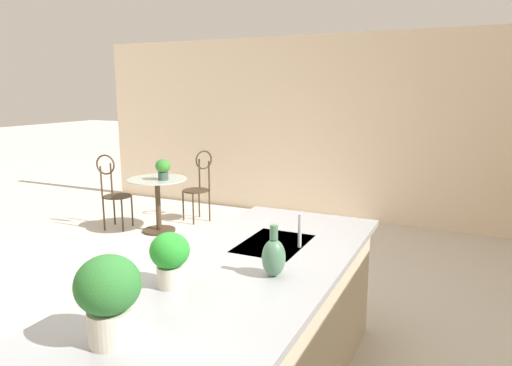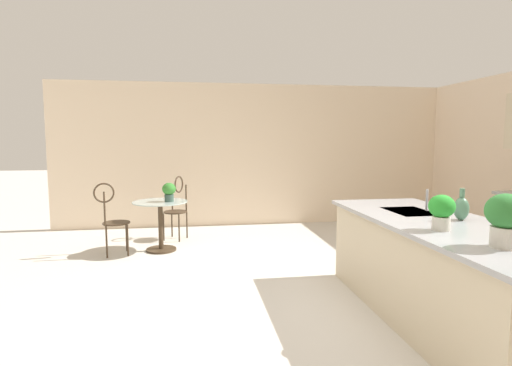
# 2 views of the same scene
# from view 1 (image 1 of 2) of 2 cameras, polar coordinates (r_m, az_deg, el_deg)

# --- Properties ---
(ground_plane) EXTENTS (40.00, 40.00, 0.00)m
(ground_plane) POSITION_cam_1_polar(r_m,az_deg,el_deg) (3.67, -12.73, -20.30)
(ground_plane) COLOR beige
(wall_left_window) EXTENTS (0.12, 7.80, 2.70)m
(wall_left_window) POSITION_cam_1_polar(r_m,az_deg,el_deg) (7.00, 8.57, 6.70)
(wall_left_window) COLOR beige
(wall_left_window) RESTS_ON ground
(kitchen_island) EXTENTS (2.80, 1.06, 0.92)m
(kitchen_island) POSITION_cam_1_polar(r_m,az_deg,el_deg) (2.82, -2.46, -19.59)
(kitchen_island) COLOR beige
(kitchen_island) RESTS_ON ground
(bistro_table) EXTENTS (0.80, 0.80, 0.74)m
(bistro_table) POSITION_cam_1_polar(r_m,az_deg,el_deg) (6.41, -12.01, -2.04)
(bistro_table) COLOR #3D2D1E
(bistro_table) RESTS_ON ground
(chair_near_window) EXTENTS (0.52, 0.51, 1.04)m
(chair_near_window) POSITION_cam_1_polar(r_m,az_deg,el_deg) (6.85, -7.04, 0.07)
(chair_near_window) COLOR #3D2D1E
(chair_near_window) RESTS_ON ground
(chair_by_island) EXTENTS (0.45, 0.51, 1.04)m
(chair_by_island) POSITION_cam_1_polar(r_m,az_deg,el_deg) (6.71, -17.24, -0.61)
(chair_by_island) COLOR #3D2D1E
(chair_by_island) RESTS_ON ground
(sink_faucet) EXTENTS (0.02, 0.02, 0.22)m
(sink_faucet) POSITION_cam_1_polar(r_m,az_deg,el_deg) (2.98, 5.43, -5.89)
(sink_faucet) COLOR #B2B5BA
(sink_faucet) RESTS_ON kitchen_island
(potted_plant_on_table) EXTENTS (0.20, 0.20, 0.28)m
(potted_plant_on_table) POSITION_cam_1_polar(r_m,az_deg,el_deg) (6.21, -11.41, 1.81)
(potted_plant_on_table) COLOR #385147
(potted_plant_on_table) RESTS_ON bistro_table
(potted_plant_counter_near) EXTENTS (0.20, 0.20, 0.29)m
(potted_plant_counter_near) POSITION_cam_1_polar(r_m,az_deg,el_deg) (2.42, -10.59, -8.86)
(potted_plant_counter_near) COLOR beige
(potted_plant_counter_near) RESTS_ON kitchen_island
(potted_plant_counter_far) EXTENTS (0.26, 0.26, 0.37)m
(potted_plant_counter_far) POSITION_cam_1_polar(r_m,az_deg,el_deg) (1.95, -17.75, -12.91)
(potted_plant_counter_far) COLOR beige
(potted_plant_counter_far) RESTS_ON kitchen_island
(vase_on_counter) EXTENTS (0.13, 0.13, 0.29)m
(vase_on_counter) POSITION_cam_1_polar(r_m,az_deg,el_deg) (2.53, 2.20, -9.07)
(vase_on_counter) COLOR #4C7A5B
(vase_on_counter) RESTS_ON kitchen_island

